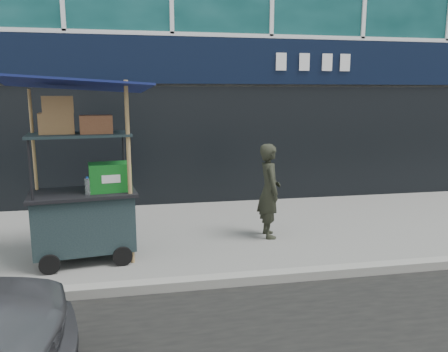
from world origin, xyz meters
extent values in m
plane|color=slate|center=(0.00, 0.00, 0.00)|extent=(80.00, 80.00, 0.00)
cube|color=gray|center=(0.00, -0.20, 0.06)|extent=(80.00, 0.18, 0.12)
cube|color=black|center=(0.00, 3.86, 2.90)|extent=(15.68, 0.06, 0.90)
cube|color=black|center=(0.00, 3.90, 1.20)|extent=(15.68, 0.04, 2.40)
cube|color=black|center=(-1.46, 0.98, 0.54)|extent=(1.38, 0.92, 0.75)
cylinder|color=black|center=(-1.85, 0.53, 0.13)|extent=(0.26, 0.09, 0.26)
cylinder|color=black|center=(-0.95, 0.65, 0.13)|extent=(0.26, 0.09, 0.26)
cube|color=black|center=(-1.46, 0.98, 0.94)|extent=(1.48, 1.02, 0.04)
cylinder|color=black|center=(-2.00, 0.58, 1.32)|extent=(0.04, 0.04, 0.81)
cylinder|color=black|center=(-0.83, 0.75, 1.32)|extent=(0.04, 0.04, 0.81)
cylinder|color=black|center=(-2.09, 1.22, 1.32)|extent=(0.04, 0.04, 0.81)
cylinder|color=black|center=(-0.92, 1.39, 1.32)|extent=(0.04, 0.04, 0.81)
cube|color=black|center=(-1.46, 0.98, 1.72)|extent=(1.38, 0.92, 0.03)
cylinder|color=#9B7F46|center=(-0.83, 0.75, 1.21)|extent=(0.06, 0.06, 2.42)
cylinder|color=#9B7F46|center=(-2.09, 1.22, 1.16)|extent=(0.05, 0.05, 2.31)
cube|color=#0D0D4D|center=(-1.46, 0.98, 2.37)|extent=(1.99, 1.53, 0.21)
cube|color=#0F5F12|center=(-1.09, 0.98, 1.15)|extent=(0.58, 0.45, 0.38)
cylinder|color=silver|center=(-1.36, 0.78, 1.06)|extent=(0.08, 0.08, 0.22)
cylinder|color=#1743AD|center=(-1.36, 0.78, 1.18)|extent=(0.04, 0.04, 0.02)
cube|color=#8D5D3B|center=(-1.73, 1.00, 1.87)|extent=(0.47, 0.38, 0.27)
cube|color=#926240|center=(-1.24, 0.96, 1.86)|extent=(0.45, 0.35, 0.24)
cube|color=#8D5D3B|center=(-1.70, 0.98, 2.11)|extent=(0.41, 0.33, 0.22)
imported|color=black|center=(1.30, 1.48, 0.75)|extent=(0.37, 0.55, 1.49)
camera|label=1|loc=(-0.66, -4.98, 2.24)|focal=35.00mm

